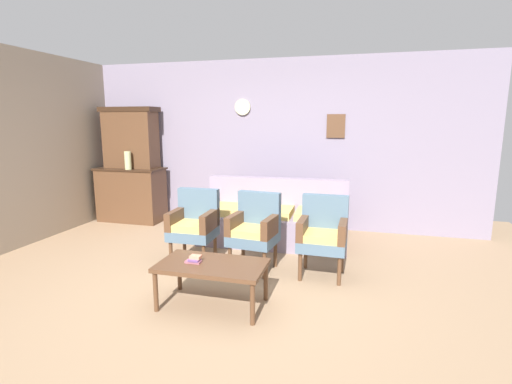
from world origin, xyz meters
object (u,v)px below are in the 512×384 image
at_px(side_cabinet, 132,194).
at_px(armchair_row_middle, 323,232).
at_px(armchair_by_doorway, 194,223).
at_px(vase_on_cabinet, 128,160).
at_px(coffee_table, 212,268).
at_px(armchair_near_couch_end, 255,228).
at_px(floral_couch, 274,220).
at_px(book_stack_on_table, 194,259).

xyz_separation_m(side_cabinet, armchair_row_middle, (3.46, -1.57, 0.03)).
bearing_deg(armchair_by_doorway, vase_on_cabinet, 142.43).
height_order(armchair_by_doorway, coffee_table, armchair_by_doorway).
bearing_deg(armchair_near_couch_end, coffee_table, -98.02).
height_order(floral_couch, armchair_by_doorway, same).
bearing_deg(floral_couch, book_stack_on_table, -98.47).
xyz_separation_m(floral_couch, armchair_near_couch_end, (-0.00, -1.03, 0.17)).
bearing_deg(side_cabinet, book_stack_on_table, -47.89).
height_order(floral_couch, coffee_table, floral_couch).
bearing_deg(floral_couch, armchair_by_doorway, -127.14).
xyz_separation_m(side_cabinet, floral_couch, (2.67, -0.56, -0.14)).
height_order(side_cabinet, floral_couch, side_cabinet).
relative_size(armchair_by_doorway, book_stack_on_table, 6.10).
xyz_separation_m(floral_couch, book_stack_on_table, (-0.31, -2.05, 0.13)).
distance_m(armchair_near_couch_end, armchair_row_middle, 0.79).
relative_size(vase_on_cabinet, armchair_by_doorway, 0.34).
relative_size(armchair_by_doorway, armchair_near_couch_end, 1.00).
xyz_separation_m(armchair_near_couch_end, armchair_row_middle, (0.79, 0.02, 0.00)).
xyz_separation_m(armchair_near_couch_end, coffee_table, (-0.14, -1.00, -0.12)).
bearing_deg(book_stack_on_table, armchair_row_middle, 43.51).
relative_size(side_cabinet, book_stack_on_table, 7.82).
height_order(armchair_by_doorway, book_stack_on_table, armchair_by_doorway).
bearing_deg(armchair_near_couch_end, side_cabinet, 149.23).
bearing_deg(vase_on_cabinet, floral_couch, -8.19).
bearing_deg(armchair_near_couch_end, book_stack_on_table, -106.64).
relative_size(side_cabinet, armchair_near_couch_end, 1.28).
bearing_deg(book_stack_on_table, coffee_table, 8.39).
height_order(armchair_near_couch_end, coffee_table, armchair_near_couch_end).
distance_m(armchair_by_doorway, armchair_near_couch_end, 0.77).
bearing_deg(coffee_table, armchair_near_couch_end, 81.98).
bearing_deg(floral_couch, side_cabinet, 168.23).
distance_m(vase_on_cabinet, floral_couch, 2.71).
height_order(floral_couch, armchair_row_middle, same).
relative_size(side_cabinet, armchair_by_doorway, 1.28).
bearing_deg(armchair_row_middle, armchair_by_doorway, -179.95).
distance_m(floral_couch, armchair_by_doorway, 1.29).
bearing_deg(coffee_table, armchair_row_middle, 47.50).
height_order(floral_couch, book_stack_on_table, floral_couch).
height_order(vase_on_cabinet, book_stack_on_table, vase_on_cabinet).
bearing_deg(coffee_table, side_cabinet, 134.31).
xyz_separation_m(side_cabinet, book_stack_on_table, (2.36, -2.61, -0.02)).
xyz_separation_m(side_cabinet, armchair_by_doorway, (1.90, -1.57, 0.03)).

